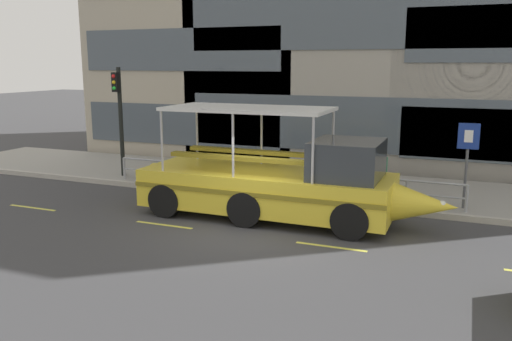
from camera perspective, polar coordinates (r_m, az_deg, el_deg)
The scene contains 10 objects.
ground_plane at distance 14.49m, azimuth -0.74°, elevation -6.44°, with size 120.00×120.00×0.00m, color #3D3D3F.
sidewalk at distance 19.57m, azimuth 5.62°, elevation -1.46°, with size 32.00×4.80×0.18m, color #99968E.
curb_edge at distance 17.26m, azimuth 3.27°, elevation -3.19°, with size 32.00×0.18×0.18m, color #B2ADA3.
lane_centreline at distance 14.07m, azimuth -1.50°, elevation -6.98°, with size 25.80×0.12×0.01m.
curb_guardrail at distance 17.60m, azimuth 1.96°, elevation -0.72°, with size 12.07×0.09×0.84m.
traffic_light_pole at distance 20.76m, azimuth -14.53°, elevation 6.23°, with size 0.24×0.46×4.14m.
parking_sign at distance 16.75m, azimuth 21.86°, elevation 1.96°, with size 0.60×0.12×2.57m.
duck_tour_boat at distance 15.26m, azimuth 2.87°, elevation -1.44°, with size 9.16×2.51×3.23m.
pedestrian_near_bow at distance 17.40m, azimuth 13.53°, elevation 0.13°, with size 0.25×0.44×1.57m.
pedestrian_mid_left at distance 18.37m, azimuth 7.10°, elevation 1.09°, with size 0.22×0.47×1.64m.
Camera 1 is at (5.35, -12.71, 4.47)m, focal length 37.07 mm.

